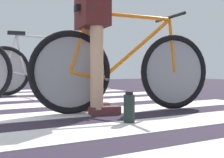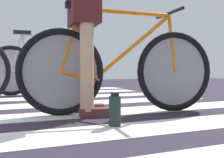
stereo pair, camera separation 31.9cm
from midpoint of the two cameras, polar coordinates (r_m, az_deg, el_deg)
bicycle_1_of_3 at (r=2.72m, az=4.50°, el=1.93°), size 1.72×0.55×0.93m
cyclist_1_of_3 at (r=2.65m, az=-1.88°, el=7.90°), size 0.38×0.44×1.02m
bicycle_3_of_3 at (r=4.73m, az=-10.12°, el=1.90°), size 1.74×0.52×0.93m
water_bottle at (r=2.13m, az=4.41°, el=-5.57°), size 0.08×0.08×0.23m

